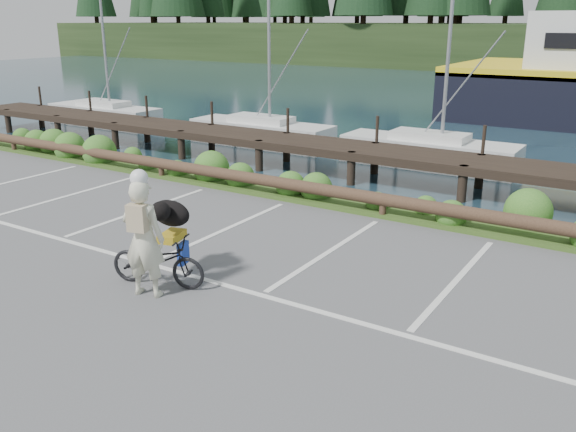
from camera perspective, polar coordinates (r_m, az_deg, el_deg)
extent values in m
plane|color=#4F5052|center=(10.67, -1.31, -6.66)|extent=(72.00, 72.00, 0.00)
cube|color=#3D5B21|center=(15.07, 9.89, 0.70)|extent=(34.00, 1.60, 0.10)
imported|color=black|center=(10.81, -12.08, -4.10)|extent=(1.84, 1.05, 0.92)
imported|color=beige|center=(10.29, -13.35, -2.07)|extent=(0.83, 0.66, 2.01)
ellipsoid|color=black|center=(11.04, -10.93, 0.27)|extent=(0.60, 0.89, 0.47)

